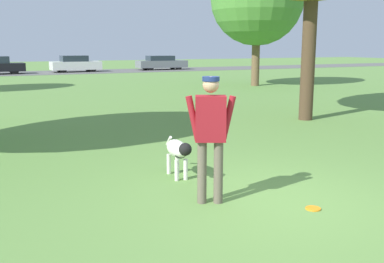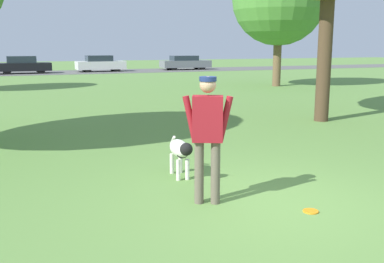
% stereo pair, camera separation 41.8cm
% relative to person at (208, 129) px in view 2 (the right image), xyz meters
% --- Properties ---
extents(ground_plane, '(120.00, 120.00, 0.00)m').
position_rel_person_xyz_m(ground_plane, '(0.73, -0.35, -1.06)').
color(ground_plane, '#608C42').
extents(far_road_strip, '(120.00, 6.00, 0.01)m').
position_rel_person_xyz_m(far_road_strip, '(0.73, 32.53, -1.05)').
color(far_road_strip, '#5B5B59').
rests_on(far_road_strip, ground_plane).
extents(person, '(0.66, 0.38, 1.77)m').
position_rel_person_xyz_m(person, '(0.00, 0.00, 0.00)').
color(person, '#665B4C').
rests_on(person, ground_plane).
extents(dog, '(0.34, 1.09, 0.67)m').
position_rel_person_xyz_m(dog, '(0.09, 1.31, -0.59)').
color(dog, silver).
rests_on(dog, ground_plane).
extents(frisbee, '(0.21, 0.21, 0.02)m').
position_rel_person_xyz_m(frisbee, '(1.14, -0.83, -1.05)').
color(frisbee, orange).
rests_on(frisbee, ground_plane).
extents(parked_car_black, '(4.14, 1.84, 1.36)m').
position_rel_person_xyz_m(parked_car_black, '(-1.45, 32.15, -0.39)').
color(parked_car_black, black).
rests_on(parked_car_black, ground_plane).
extents(parked_car_white, '(4.05, 1.80, 1.35)m').
position_rel_person_xyz_m(parked_car_white, '(4.64, 32.57, -0.40)').
color(parked_car_white, white).
rests_on(parked_car_white, ground_plane).
extents(parked_car_grey, '(4.49, 1.75, 1.26)m').
position_rel_person_xyz_m(parked_car_grey, '(12.34, 32.73, -0.43)').
color(parked_car_grey, slate).
rests_on(parked_car_grey, ground_plane).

